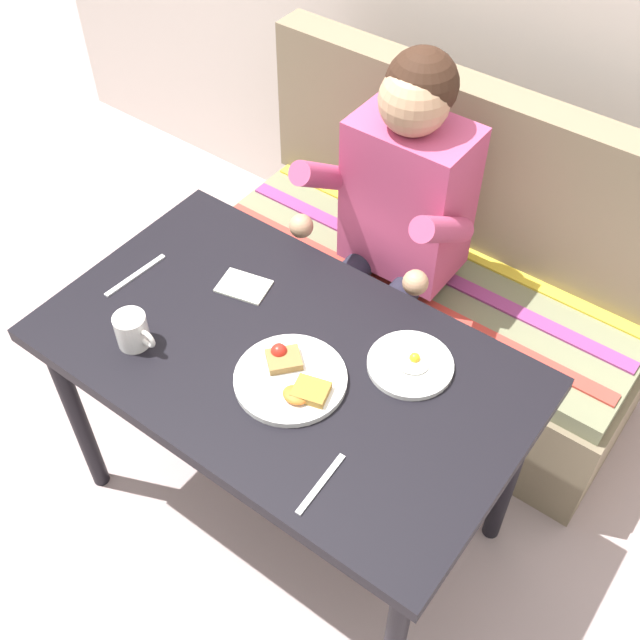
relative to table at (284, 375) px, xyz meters
name	(u,v)px	position (x,y,z in m)	size (l,w,h in m)	color
ground_plane	(291,504)	(0.00, 0.00, -0.65)	(8.00, 8.00, 0.00)	#AD9797
table	(284,375)	(0.00, 0.00, 0.00)	(1.20, 0.70, 0.73)	black
couch	(430,290)	(0.00, 0.76, -0.32)	(1.44, 0.56, 1.00)	#786A51
person	(394,214)	(-0.06, 0.59, 0.09)	(0.45, 0.61, 1.21)	#BA446E
plate_breakfast	(291,378)	(0.07, -0.05, 0.09)	(0.27, 0.27, 0.05)	white
plate_eggs	(410,364)	(0.27, 0.15, 0.09)	(0.21, 0.21, 0.04)	white
coffee_mug	(132,330)	(-0.31, -0.19, 0.13)	(0.12, 0.08, 0.09)	white
napkin	(244,286)	(-0.22, 0.12, 0.09)	(0.13, 0.09, 0.01)	silver
fork	(321,484)	(0.29, -0.23, 0.08)	(0.01, 0.17, 0.01)	silver
knife	(135,275)	(-0.48, -0.02, 0.08)	(0.01, 0.20, 0.01)	silver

